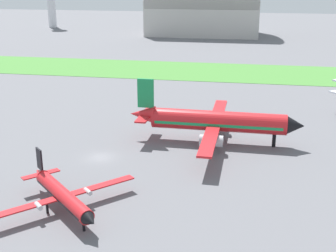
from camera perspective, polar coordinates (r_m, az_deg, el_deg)
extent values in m
plane|color=slate|center=(75.03, -8.46, -3.92)|extent=(600.00, 600.00, 0.00)
cube|color=#478438|center=(142.06, 0.73, 6.99)|extent=(360.00, 28.00, 0.08)
cylinder|color=red|center=(79.71, 6.29, 0.62)|extent=(23.28, 3.84, 3.55)
cone|color=black|center=(79.81, 15.56, 0.05)|extent=(3.27, 3.52, 3.48)
cone|color=red|center=(81.69, -3.21, 1.47)|extent=(4.56, 3.25, 3.19)
cube|color=#198C4C|center=(79.79, 6.29, 0.43)|extent=(21.99, 3.89, 0.50)
cube|color=red|center=(87.32, 6.30, 1.78)|extent=(2.45, 15.52, 0.35)
cube|color=red|center=(72.66, 5.23, -1.66)|extent=(2.45, 15.52, 0.35)
cylinder|color=#B7BABF|center=(85.04, 6.11, 0.43)|extent=(3.90, 2.00, 1.95)
cylinder|color=#B7BABF|center=(75.70, 5.43, -1.85)|extent=(3.90, 2.00, 1.95)
cube|color=#198C4C|center=(80.48, -2.81, 4.11)|extent=(2.91, 0.46, 5.16)
cube|color=red|center=(83.67, -2.40, 1.83)|extent=(1.99, 4.54, 0.28)
cube|color=red|center=(79.48, -3.15, 0.92)|extent=(1.99, 4.54, 0.28)
cylinder|color=black|center=(80.52, 13.10, -1.77)|extent=(0.64, 0.64, 2.26)
cylinder|color=black|center=(83.39, 5.29, -0.64)|extent=(0.64, 0.64, 2.26)
cylinder|color=black|center=(78.17, 4.86, -1.96)|extent=(0.64, 0.64, 2.26)
cylinder|color=red|center=(58.61, -12.96, -8.48)|extent=(10.91, 10.57, 1.85)
cone|color=black|center=(52.60, -9.67, -11.57)|extent=(2.59, 2.59, 1.82)
cone|color=red|center=(65.14, -15.72, -5.66)|extent=(3.03, 3.00, 1.67)
cube|color=black|center=(58.67, -12.95, -8.60)|extent=(10.40, 10.09, 0.26)
cube|color=red|center=(60.91, -8.66, -7.46)|extent=(7.99, 8.25, 0.19)
cube|color=red|center=(57.60, -17.79, -9.80)|extent=(7.99, 8.25, 0.19)
cylinder|color=#B7BABF|center=(59.78, -9.99, -8.06)|extent=(1.48, 1.45, 0.59)
cylinder|color=#B7BABF|center=(57.64, -15.88, -9.58)|extent=(1.48, 1.45, 0.59)
cube|color=black|center=(63.98, -15.77, -4.00)|extent=(1.36, 1.32, 2.96)
cube|color=red|center=(65.23, -14.53, -5.57)|extent=(2.60, 2.64, 0.15)
cube|color=red|center=(64.46, -16.68, -6.06)|extent=(2.60, 2.64, 0.15)
cylinder|color=black|center=(54.84, -10.47, -12.18)|extent=(0.33, 0.33, 1.30)
cylinder|color=black|center=(60.70, -11.60, -9.06)|extent=(0.33, 0.33, 1.30)
cylinder|color=black|center=(59.53, -14.85, -9.91)|extent=(0.33, 0.33, 1.30)
cube|color=#BCB7B2|center=(228.07, 4.45, 13.39)|extent=(53.12, 28.97, 16.63)
cylinder|color=silver|center=(267.95, -14.42, 15.06)|extent=(4.40, 4.40, 29.92)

